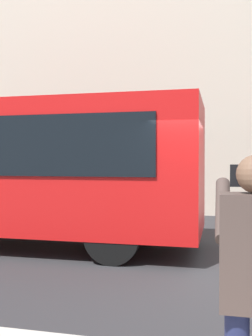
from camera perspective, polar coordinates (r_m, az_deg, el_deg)
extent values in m
plane|color=#2B2B2D|center=(7.26, 14.05, -13.54)|extent=(60.00, 60.00, 0.00)
cube|color=beige|center=(14.45, 13.87, 17.75)|extent=(28.00, 0.80, 12.00)
cylinder|color=black|center=(9.15, 1.73, -7.30)|extent=(1.00, 0.28, 1.00)
cylinder|color=black|center=(7.04, -1.98, -9.80)|extent=(1.00, 0.28, 1.00)
cylinder|color=#473833|center=(2.50, 13.82, -5.76)|extent=(0.09, 0.48, 0.37)
cube|color=black|center=(2.63, 15.56, -1.07)|extent=(0.07, 0.01, 0.14)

